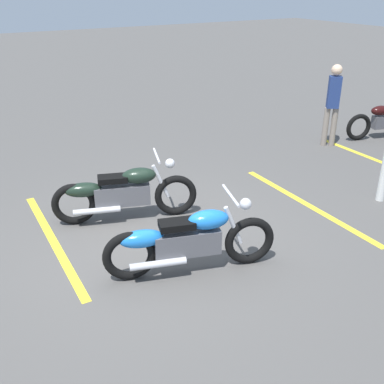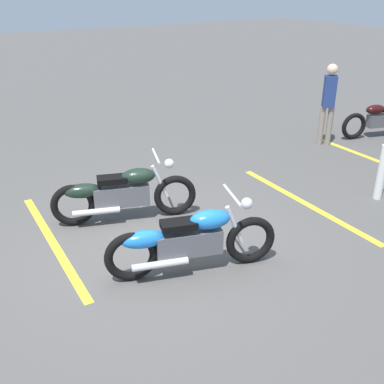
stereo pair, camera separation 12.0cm
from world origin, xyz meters
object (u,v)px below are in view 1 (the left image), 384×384
object	(u,v)px
motorcycle_dark_foreground	(122,193)
bollard_post	(384,174)
bystander_near_row	(333,102)
motorcycle_bright_foreground	(187,240)

from	to	relation	value
motorcycle_dark_foreground	bollard_post	world-z (taller)	motorcycle_dark_foreground
bystander_near_row	bollard_post	bearing A→B (deg)	-171.07
bystander_near_row	motorcycle_dark_foreground	bearing A→B (deg)	136.51
bystander_near_row	bollard_post	xyz separation A→B (m)	(-1.33, -2.51, -0.52)
motorcycle_bright_foreground	bystander_near_row	world-z (taller)	bystander_near_row
motorcycle_bright_foreground	bystander_near_row	size ratio (longest dim) A/B	1.20
motorcycle_dark_foreground	bollard_post	bearing A→B (deg)	-2.49
bollard_post	motorcycle_bright_foreground	bearing A→B (deg)	-178.01
motorcycle_dark_foreground	bollard_post	xyz separation A→B (m)	(4.04, -1.59, 0.02)
bollard_post	bystander_near_row	bearing A→B (deg)	62.08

